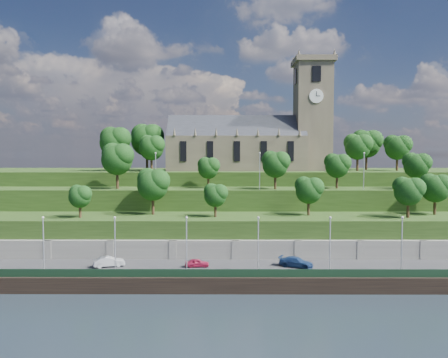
{
  "coord_description": "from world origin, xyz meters",
  "views": [
    {
      "loc": [
        -6.58,
        -57.7,
        18.66
      ],
      "look_at": [
        -6.87,
        30.0,
        13.82
      ],
      "focal_mm": 35.0,
      "sensor_mm": 36.0,
      "label": 1
    }
  ],
  "objects_px": {
    "car_left": "(197,263)",
    "car_middle": "(109,262)",
    "church": "(257,139)",
    "car_right": "(296,262)"
  },
  "relations": [
    {
      "from": "car_left",
      "to": "car_middle",
      "type": "relative_size",
      "value": 0.78
    },
    {
      "from": "church",
      "to": "car_middle",
      "type": "relative_size",
      "value": 8.46
    },
    {
      "from": "car_middle",
      "to": "car_right",
      "type": "height_order",
      "value": "car_middle"
    },
    {
      "from": "church",
      "to": "car_right",
      "type": "xyz_separation_m",
      "value": [
        3.16,
        -39.53,
        -19.79
      ]
    },
    {
      "from": "church",
      "to": "car_middle",
      "type": "bearing_deg",
      "value": -122.11
    },
    {
      "from": "car_left",
      "to": "car_right",
      "type": "height_order",
      "value": "car_right"
    },
    {
      "from": "car_left",
      "to": "car_middle",
      "type": "xyz_separation_m",
      "value": [
        -13.17,
        0.11,
        0.14
      ]
    },
    {
      "from": "church",
      "to": "car_right",
      "type": "distance_m",
      "value": 44.31
    },
    {
      "from": "church",
      "to": "car_left",
      "type": "xyz_separation_m",
      "value": [
        -11.59,
        -39.56,
        -19.91
      ]
    },
    {
      "from": "church",
      "to": "car_left",
      "type": "relative_size",
      "value": 10.83
    }
  ]
}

